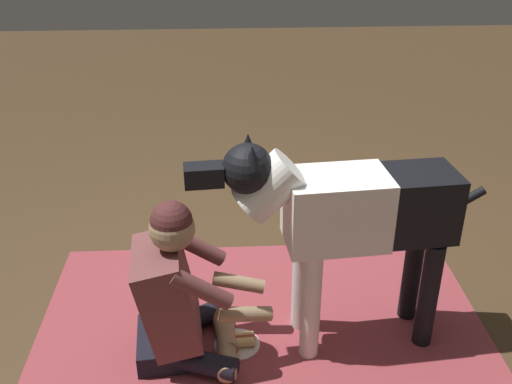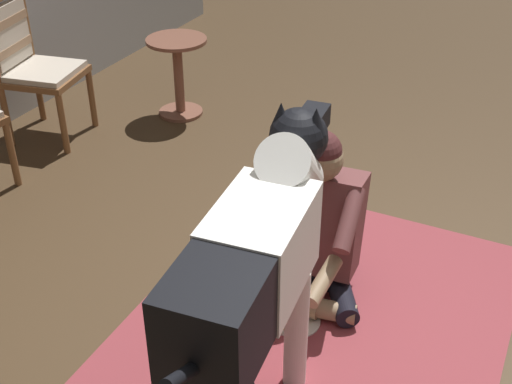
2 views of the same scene
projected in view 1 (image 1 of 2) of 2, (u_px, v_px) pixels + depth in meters
ground_plane at (234, 300)px, 3.38m from camera, size 13.77×13.77×0.00m
area_rug at (263, 331)px, 3.15m from camera, size 2.35×1.64×0.01m
person_sitting_on_floor at (178, 295)px, 2.86m from camera, size 0.68×0.58×0.85m
large_dog at (347, 215)px, 2.79m from camera, size 1.42×0.37×1.13m
hot_dog_on_plate at (237, 342)px, 3.05m from camera, size 0.23×0.23×0.06m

